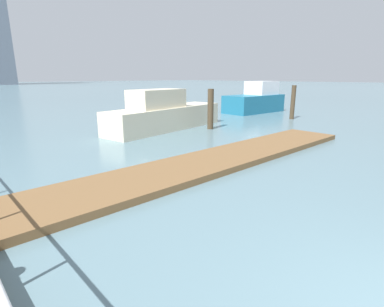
# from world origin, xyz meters

# --- Properties ---
(ground_plane) EXTENTS (300.00, 300.00, 0.00)m
(ground_plane) POSITION_xyz_m (0.00, 20.00, 0.00)
(ground_plane) COLOR slate
(floating_dock) EXTENTS (13.12, 2.00, 0.18)m
(floating_dock) POSITION_xyz_m (3.06, 6.53, 0.09)
(floating_dock) COLOR brown
(floating_dock) RESTS_ON ground_plane
(dock_piling_0) EXTENTS (0.30, 0.30, 2.01)m
(dock_piling_0) POSITION_xyz_m (7.54, 10.95, 1.01)
(dock_piling_0) COLOR #473826
(dock_piling_0) RESTS_ON ground_plane
(dock_piling_2) EXTENTS (0.27, 0.27, 2.09)m
(dock_piling_2) POSITION_xyz_m (13.98, 10.00, 1.04)
(dock_piling_2) COLOR #473826
(dock_piling_2) RESTS_ON ground_plane
(moored_boat_2) EXTENTS (7.18, 2.86, 2.01)m
(moored_boat_2) POSITION_xyz_m (5.76, 12.44, 0.77)
(moored_boat_2) COLOR beige
(moored_boat_2) RESTS_ON ground_plane
(moored_boat_3) EXTENTS (4.92, 2.25, 2.27)m
(moored_boat_3) POSITION_xyz_m (15.41, 13.83, 0.88)
(moored_boat_3) COLOR #1E6B8C
(moored_boat_3) RESTS_ON ground_plane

